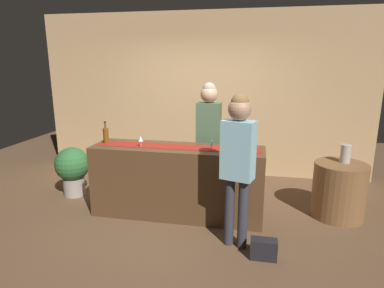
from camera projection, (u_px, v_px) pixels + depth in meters
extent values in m
plane|color=brown|center=(178.00, 214.00, 4.52)|extent=(10.00, 10.00, 0.00)
cube|color=tan|center=(202.00, 95.00, 5.98)|extent=(6.00, 0.12, 2.90)
cube|color=#543821|center=(178.00, 181.00, 4.40)|extent=(2.27, 0.60, 0.95)
cube|color=maroon|center=(177.00, 147.00, 4.29)|extent=(2.15, 0.28, 0.01)
cylinder|color=brown|center=(106.00, 136.00, 4.46)|extent=(0.07, 0.07, 0.21)
cylinder|color=brown|center=(105.00, 125.00, 4.43)|extent=(0.03, 0.03, 0.08)
cylinder|color=black|center=(105.00, 122.00, 4.42)|extent=(0.03, 0.03, 0.02)
cylinder|color=#B2C6C1|center=(240.00, 140.00, 4.20)|extent=(0.07, 0.07, 0.21)
cylinder|color=#B2C6C1|center=(241.00, 129.00, 4.17)|extent=(0.03, 0.03, 0.08)
cylinder|color=black|center=(241.00, 126.00, 4.16)|extent=(0.03, 0.03, 0.02)
cylinder|color=silver|center=(141.00, 147.00, 4.29)|extent=(0.06, 0.06, 0.00)
cylinder|color=silver|center=(141.00, 144.00, 4.28)|extent=(0.01, 0.01, 0.08)
cone|color=silver|center=(141.00, 139.00, 4.26)|extent=(0.07, 0.07, 0.06)
cylinder|color=silver|center=(211.00, 150.00, 4.11)|extent=(0.06, 0.06, 0.00)
cylinder|color=silver|center=(211.00, 147.00, 4.10)|extent=(0.01, 0.01, 0.08)
cone|color=silver|center=(212.00, 142.00, 4.09)|extent=(0.07, 0.07, 0.06)
cylinder|color=#26262B|center=(213.00, 174.00, 4.89)|extent=(0.11, 0.11, 0.82)
cylinder|color=#26262B|center=(203.00, 173.00, 4.93)|extent=(0.11, 0.11, 0.82)
cube|color=#4C6B4C|center=(209.00, 125.00, 4.73)|extent=(0.35, 0.22, 0.65)
sphere|color=#DBAD89|center=(209.00, 94.00, 4.62)|extent=(0.25, 0.25, 0.25)
sphere|color=#AD9E8E|center=(209.00, 89.00, 4.61)|extent=(0.19, 0.19, 0.19)
cylinder|color=#33333D|center=(229.00, 211.00, 3.68)|extent=(0.11, 0.11, 0.80)
cylinder|color=#33333D|center=(243.00, 214.00, 3.61)|extent=(0.11, 0.11, 0.80)
cube|color=#99D1E0|center=(238.00, 150.00, 3.47)|extent=(0.38, 0.29, 0.64)
sphere|color=tan|center=(240.00, 109.00, 3.37)|extent=(0.24, 0.24, 0.24)
sphere|color=olive|center=(240.00, 103.00, 3.35)|extent=(0.19, 0.19, 0.19)
cylinder|color=brown|center=(339.00, 190.00, 4.37)|extent=(0.68, 0.68, 0.74)
cylinder|color=#B7B2A8|center=(346.00, 154.00, 4.31)|extent=(0.13, 0.13, 0.24)
cylinder|color=#9E9389|center=(74.00, 186.00, 5.14)|extent=(0.32, 0.32, 0.28)
sphere|color=#2D6633|center=(72.00, 164.00, 5.05)|extent=(0.52, 0.52, 0.52)
cube|color=black|center=(264.00, 249.00, 3.47)|extent=(0.28, 0.14, 0.22)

